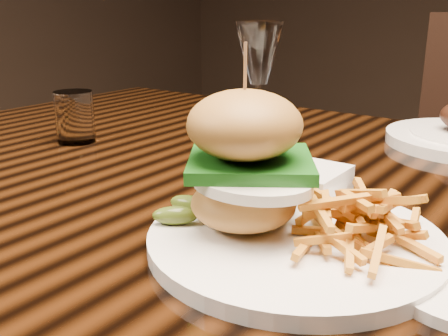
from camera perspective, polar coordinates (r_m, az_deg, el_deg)
The scene contains 5 objects.
dining_table at distance 0.71m, azimuth 11.63°, elevation -7.80°, with size 1.60×0.90×0.75m.
burger_plate at distance 0.49m, azimuth 6.67°, elevation -3.38°, with size 0.28×0.28×0.19m.
ramekin at distance 0.62m, azimuth 8.85°, elevation -1.71°, with size 0.09×0.09×0.04m, color white.
wine_glass at distance 0.80m, azimuth 3.84°, elevation 11.93°, with size 0.07×0.07×0.20m.
water_tumbler at distance 0.91m, azimuth -15.93°, elevation 5.37°, with size 0.06×0.06×0.09m, color white.
Camera 1 is at (0.26, -0.59, 0.97)m, focal length 42.00 mm.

